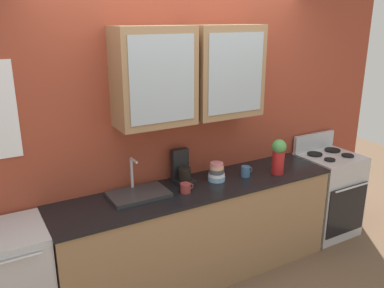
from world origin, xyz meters
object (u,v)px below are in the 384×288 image
at_px(stove_range, 327,193).
at_px(vase, 279,155).
at_px(sink_faucet, 138,193).
at_px(bowl_stack, 216,172).
at_px(cup_near_sink, 186,188).
at_px(cup_near_bowls, 246,171).
at_px(coffee_maker, 182,170).

distance_m(stove_range, vase, 1.04).
relative_size(sink_faucet, bowl_stack, 2.86).
distance_m(sink_faucet, cup_near_sink, 0.39).
height_order(sink_faucet, cup_near_bowls, sink_faucet).
bearing_deg(cup_near_bowls, bowl_stack, 169.43).
distance_m(sink_faucet, bowl_stack, 0.74).
xyz_separation_m(cup_near_bowls, coffee_maker, (-0.56, 0.19, 0.06)).
bearing_deg(cup_near_bowls, cup_near_sink, -176.71).
bearing_deg(cup_near_bowls, vase, -16.67).
bearing_deg(coffee_maker, bowl_stack, -26.17).
xyz_separation_m(sink_faucet, vase, (1.32, -0.19, 0.16)).
height_order(stove_range, cup_near_sink, stove_range).
distance_m(vase, coffee_maker, 0.91).
bearing_deg(stove_range, vase, -172.85).
xyz_separation_m(stove_range, sink_faucet, (-2.15, 0.08, 0.46)).
height_order(bowl_stack, cup_near_sink, bowl_stack).
height_order(sink_faucet, vase, vase).
bearing_deg(cup_near_bowls, coffee_maker, 161.40).
xyz_separation_m(cup_near_sink, cup_near_bowls, (0.65, 0.04, 0.01)).
bearing_deg(cup_near_sink, cup_near_bowls, 3.29).
height_order(sink_faucet, coffee_maker, sink_faucet).
xyz_separation_m(bowl_stack, vase, (0.59, -0.14, 0.10)).
distance_m(bowl_stack, coffee_maker, 0.31).
bearing_deg(vase, cup_near_sink, 176.80).
bearing_deg(coffee_maker, vase, -17.93).
height_order(vase, cup_near_sink, vase).
bearing_deg(coffee_maker, stove_range, -5.90).
bearing_deg(bowl_stack, cup_near_sink, -166.04).
bearing_deg(coffee_maker, sink_faucet, -168.73).
height_order(cup_near_bowls, coffee_maker, coffee_maker).
relative_size(stove_range, bowl_stack, 6.37).
xyz_separation_m(stove_range, coffee_maker, (-1.69, 0.17, 0.54)).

